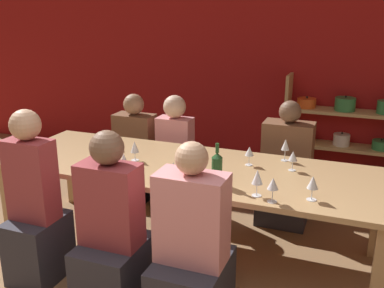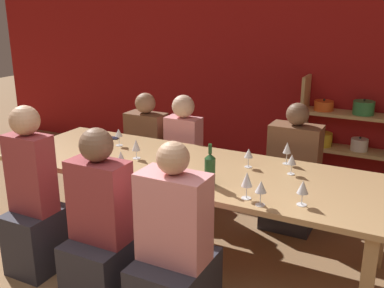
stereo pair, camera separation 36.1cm
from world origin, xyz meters
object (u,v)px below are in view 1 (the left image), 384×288
(wine_glass_white_c, at_px, (28,148))
(person_near_c, at_px, (112,241))
(shelf_unit, at_px, (342,138))
(dining_table, at_px, (187,173))
(wine_glass_red_c, at_px, (273,184))
(wine_glass_white_d, at_px, (135,147))
(person_near_b, at_px, (36,217))
(person_far_c, at_px, (175,164))
(wine_glass_red_a, at_px, (186,174))
(wine_bottle_green, at_px, (217,168))
(wine_glass_white_b, at_px, (249,152))
(wine_glass_red_b, at_px, (173,169))
(wine_glass_empty_a, at_px, (313,183))
(person_far_a, at_px, (286,178))
(person_near_a, at_px, (192,263))
(wine_glass_empty_d, at_px, (285,145))
(wine_glass_empty_e, at_px, (293,156))
(wine_glass_white_a, at_px, (113,135))
(cell_phone, at_px, (102,140))
(wine_glass_empty_b, at_px, (124,160))
(person_far_b, at_px, (136,159))
(wine_glass_empty_c, at_px, (257,177))

(wine_glass_white_c, height_order, person_near_c, person_near_c)
(shelf_unit, relative_size, dining_table, 0.42)
(wine_glass_red_c, bearing_deg, wine_glass_white_d, 161.84)
(person_near_b, relative_size, person_far_c, 1.14)
(person_near_b, bearing_deg, person_near_c, -3.00)
(dining_table, bearing_deg, wine_glass_red_a, -69.05)
(wine_bottle_green, bearing_deg, wine_glass_white_b, 75.68)
(wine_glass_red_b, bearing_deg, wine_glass_red_a, 0.80)
(wine_glass_empty_a, height_order, person_far_a, person_far_a)
(wine_glass_red_a, xyz_separation_m, wine_glass_red_c, (0.61, -0.01, 0.02))
(person_near_a, xyz_separation_m, person_near_b, (-1.25, 0.08, 0.05))
(wine_glass_empty_d, height_order, wine_glass_empty_e, wine_glass_empty_d)
(wine_glass_empty_d, bearing_deg, wine_glass_empty_a, -66.98)
(wine_glass_white_a, distance_m, cell_phone, 0.28)
(wine_glass_white_b, xyz_separation_m, wine_glass_empty_e, (0.34, 0.00, 0.00))
(shelf_unit, relative_size, wine_glass_white_d, 7.70)
(wine_glass_white_a, height_order, wine_glass_red_b, wine_glass_red_b)
(wine_bottle_green, relative_size, person_far_a, 0.26)
(wine_glass_empty_e, xyz_separation_m, cell_phone, (-1.79, 0.15, -0.11))
(wine_glass_empty_b, bearing_deg, person_far_a, 51.08)
(wine_glass_white_a, height_order, person_near_a, person_near_a)
(wine_glass_red_a, xyz_separation_m, wine_glass_red_b, (-0.10, -0.00, 0.02))
(wine_glass_empty_e, distance_m, person_far_c, 1.43)
(wine_glass_red_c, xyz_separation_m, person_near_a, (-0.40, -0.42, -0.42))
(person_near_a, bearing_deg, wine_bottle_green, 93.43)
(wine_glass_white_a, xyz_separation_m, person_far_b, (-0.15, 0.68, -0.46))
(shelf_unit, xyz_separation_m, wine_glass_white_a, (-1.86, -1.84, 0.34))
(wine_glass_white_b, height_order, wine_glass_empty_d, wine_glass_empty_d)
(wine_glass_empty_a, distance_m, wine_glass_white_a, 1.86)
(wine_glass_empty_e, xyz_separation_m, person_far_b, (-1.74, 0.68, -0.46))
(wine_glass_white_c, xyz_separation_m, wine_glass_empty_e, (2.04, 0.55, 0.00))
(wine_glass_white_b, height_order, wine_glass_white_c, wine_glass_white_c)
(wine_glass_empty_b, height_order, person_far_b, person_far_b)
(wine_glass_empty_d, relative_size, person_near_c, 0.15)
(wine_glass_red_c, bearing_deg, wine_glass_red_b, 178.95)
(wine_glass_empty_a, distance_m, wine_glass_red_a, 0.85)
(wine_glass_white_b, relative_size, person_near_c, 0.13)
(wine_glass_white_a, distance_m, person_near_b, 1.04)
(dining_table, bearing_deg, wine_glass_empty_d, 29.49)
(wine_glass_empty_d, bearing_deg, wine_glass_white_c, -158.62)
(wine_glass_white_d, bearing_deg, wine_glass_red_c, -18.16)
(wine_glass_red_c, bearing_deg, person_far_c, 134.93)
(wine_glass_red_a, distance_m, wine_glass_empty_e, 0.88)
(shelf_unit, height_order, wine_glass_empty_c, shelf_unit)
(wine_glass_red_a, distance_m, cell_phone, 1.39)
(wine_glass_empty_b, bearing_deg, wine_glass_empty_a, 2.50)
(dining_table, distance_m, wine_glass_white_d, 0.48)
(wine_glass_empty_c, xyz_separation_m, cell_phone, (-1.65, 0.72, -0.13))
(wine_glass_empty_a, bearing_deg, person_far_c, 143.02)
(wine_glass_empty_c, height_order, person_far_c, person_far_c)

